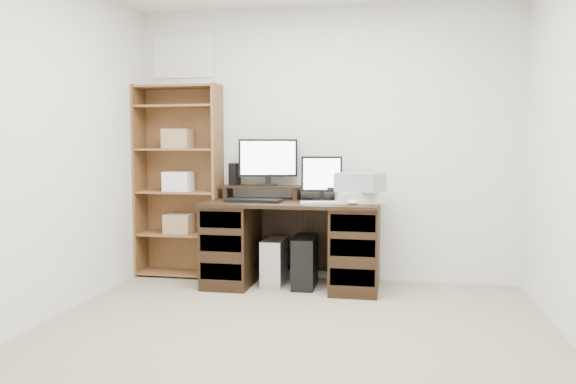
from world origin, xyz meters
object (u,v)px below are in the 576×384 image
(monitor_small, at_px, (322,177))
(desk, at_px, (293,242))
(monitor_wide, at_px, (268,160))
(printer, at_px, (360,197))
(tower_black, at_px, (305,262))
(tower_silver, at_px, (274,261))
(bookshelf, at_px, (179,179))

(monitor_small, bearing_deg, desk, -162.11)
(monitor_wide, distance_m, printer, 0.93)
(printer, bearing_deg, tower_black, 165.78)
(monitor_small, xyz_separation_m, tower_silver, (-0.41, -0.07, -0.76))
(tower_silver, bearing_deg, monitor_small, 8.50)
(monitor_wide, relative_size, monitor_small, 1.34)
(tower_silver, relative_size, tower_black, 0.91)
(monitor_small, height_order, tower_black, monitor_small)
(tower_silver, bearing_deg, desk, -13.24)
(tower_black, bearing_deg, tower_silver, 171.72)
(bookshelf, bearing_deg, desk, -10.69)
(desk, relative_size, monitor_wide, 2.85)
(tower_silver, xyz_separation_m, bookshelf, (-0.95, 0.18, 0.71))
(monitor_wide, height_order, tower_silver, monitor_wide)
(printer, xyz_separation_m, tower_silver, (-0.76, 0.03, -0.59))
(monitor_small, bearing_deg, printer, -22.72)
(monitor_small, bearing_deg, monitor_wide, 162.70)
(desk, height_order, tower_silver, desk)
(bookshelf, bearing_deg, monitor_small, -4.36)
(monitor_wide, xyz_separation_m, tower_silver, (0.09, -0.17, -0.90))
(tower_black, bearing_deg, desk, -179.37)
(monitor_wide, distance_m, tower_silver, 0.92)
(tower_black, bearing_deg, monitor_wide, 149.86)
(tower_silver, height_order, bookshelf, bookshelf)
(desk, xyz_separation_m, monitor_small, (0.24, 0.11, 0.57))
(printer, height_order, bookshelf, bookshelf)
(printer, xyz_separation_m, tower_black, (-0.48, -0.00, -0.58))
(monitor_wide, bearing_deg, bookshelf, 164.29)
(monitor_small, bearing_deg, tower_silver, -176.48)
(monitor_small, distance_m, tower_black, 0.76)
(monitor_wide, height_order, tower_black, monitor_wide)
(desk, distance_m, tower_silver, 0.26)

